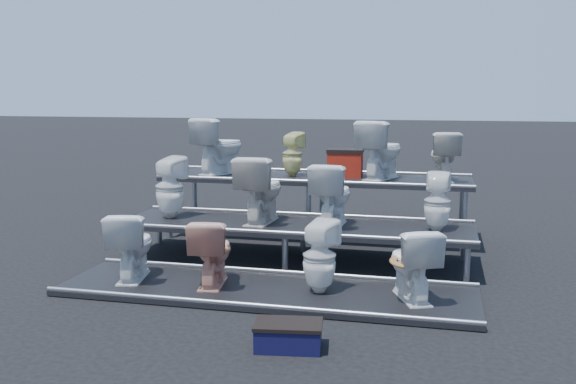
% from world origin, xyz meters
% --- Properties ---
extents(ground, '(80.00, 80.00, 0.00)m').
position_xyz_m(ground, '(0.00, 0.00, 0.00)').
color(ground, black).
rests_on(ground, ground).
extents(tier_front, '(4.20, 1.20, 0.06)m').
position_xyz_m(tier_front, '(0.00, -1.30, 0.03)').
color(tier_front, black).
rests_on(tier_front, ground).
extents(tier_mid, '(4.20, 1.20, 0.46)m').
position_xyz_m(tier_mid, '(0.00, 0.00, 0.23)').
color(tier_mid, black).
rests_on(tier_mid, ground).
extents(tier_back, '(4.20, 1.20, 0.86)m').
position_xyz_m(tier_back, '(0.00, 1.30, 0.43)').
color(tier_back, black).
rests_on(tier_back, ground).
extents(toilet_0, '(0.54, 0.78, 0.72)m').
position_xyz_m(toilet_0, '(-1.46, -1.30, 0.42)').
color(toilet_0, white).
rests_on(toilet_0, tier_front).
extents(toilet_1, '(0.48, 0.73, 0.69)m').
position_xyz_m(toilet_1, '(-0.57, -1.30, 0.41)').
color(toilet_1, '#ECA388').
rests_on(toilet_1, tier_front).
extents(toilet_2, '(0.42, 0.43, 0.73)m').
position_xyz_m(toilet_2, '(0.55, -1.30, 0.42)').
color(toilet_2, white).
rests_on(toilet_2, tier_front).
extents(toilet_3, '(0.63, 0.79, 0.70)m').
position_xyz_m(toilet_3, '(1.44, -1.30, 0.41)').
color(toilet_3, white).
rests_on(toilet_3, tier_front).
extents(toilet_4, '(0.44, 0.45, 0.77)m').
position_xyz_m(toilet_4, '(-1.60, 0.00, 0.85)').
color(toilet_4, white).
rests_on(toilet_4, tier_mid).
extents(toilet_5, '(0.49, 0.82, 0.81)m').
position_xyz_m(toilet_5, '(-0.42, 0.00, 0.86)').
color(toilet_5, silver).
rests_on(toilet_5, tier_mid).
extents(toilet_6, '(0.47, 0.76, 0.74)m').
position_xyz_m(toilet_6, '(0.45, 0.00, 0.83)').
color(toilet_6, white).
rests_on(toilet_6, tier_mid).
extents(toilet_7, '(0.31, 0.31, 0.67)m').
position_xyz_m(toilet_7, '(1.65, 0.00, 0.79)').
color(toilet_7, white).
rests_on(toilet_7, tier_mid).
extents(toilet_8, '(0.72, 0.89, 0.80)m').
position_xyz_m(toilet_8, '(-1.40, 1.30, 1.26)').
color(toilet_8, white).
rests_on(toilet_8, tier_back).
extents(toilet_9, '(0.36, 0.36, 0.61)m').
position_xyz_m(toilet_9, '(-0.33, 1.30, 1.17)').
color(toilet_9, beige).
rests_on(toilet_9, tier_back).
extents(toilet_10, '(0.68, 0.87, 0.79)m').
position_xyz_m(toilet_10, '(0.89, 1.30, 1.25)').
color(toilet_10, white).
rests_on(toilet_10, tier_back).
extents(toilet_11, '(0.47, 0.69, 0.65)m').
position_xyz_m(toilet_11, '(1.70, 1.30, 1.18)').
color(toilet_11, silver).
rests_on(toilet_11, tier_back).
extents(red_crate, '(0.48, 0.39, 0.33)m').
position_xyz_m(red_crate, '(0.39, 1.41, 1.03)').
color(red_crate, '#9E2111').
rests_on(red_crate, tier_back).
extents(step_stool, '(0.56, 0.38, 0.19)m').
position_xyz_m(step_stool, '(0.55, -2.61, 0.09)').
color(step_stool, black).
rests_on(step_stool, ground).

